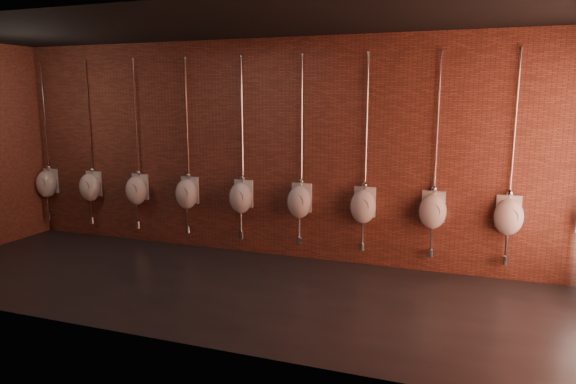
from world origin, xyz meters
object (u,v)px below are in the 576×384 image
Objects in this scene: urinal_2 at (137,189)px; urinal_3 at (187,193)px; urinal_6 at (363,205)px; urinal_4 at (241,197)px; urinal_0 at (47,183)px; urinal_5 at (300,201)px; urinal_1 at (90,186)px; urinal_7 at (433,210)px; urinal_8 at (509,215)px.

urinal_3 is at bearing 0.00° from urinal_2.
urinal_2 and urinal_6 have the same top height.
urinal_4 is at bearing 180.00° from urinal_6.
urinal_0 and urinal_5 have the same top height.
urinal_3 and urinal_6 have the same top height.
urinal_2 is at bearing 0.00° from urinal_0.
urinal_1 is at bearing 0.00° from urinal_0.
urinal_7 is at bearing 0.00° from urinal_4.
urinal_2 is at bearing 180.00° from urinal_5.
urinal_8 is at bearing 0.00° from urinal_0.
urinal_6 is 1.00× the size of urinal_8.
urinal_1 is (0.93, 0.00, 0.00)m from urinal_0.
urinal_1 and urinal_8 have the same top height.
urinal_4 is 3.73m from urinal_8.
urinal_5 is 1.00× the size of urinal_8.
urinal_2 and urinal_3 have the same top height.
urinal_8 is (1.86, 0.00, 0.00)m from urinal_6.
urinal_7 is (1.86, 0.00, 0.00)m from urinal_5.
urinal_2 is 1.00× the size of urinal_3.
urinal_7 is 1.00× the size of urinal_8.
urinal_5 is 0.93m from urinal_6.
urinal_1 is 1.00× the size of urinal_4.
urinal_0 and urinal_8 have the same top height.
urinal_5 is at bearing 180.00° from urinal_6.
urinal_3 is 3.73m from urinal_7.
urinal_0 is 1.00× the size of urinal_8.
urinal_5 is at bearing 180.00° from urinal_7.
urinal_8 is (6.52, 0.00, 0.00)m from urinal_1.
urinal_5 is at bearing 0.00° from urinal_3.
urinal_5 and urinal_6 have the same top height.
urinal_7 is at bearing 0.00° from urinal_2.
urinal_8 is at bearing 0.00° from urinal_3.
urinal_6 is at bearing 0.00° from urinal_0.
urinal_6 is at bearing 0.00° from urinal_2.
urinal_1 is 1.00× the size of urinal_6.
urinal_1 is 1.00× the size of urinal_5.
urinal_7 is (4.66, 0.00, 0.00)m from urinal_2.
urinal_7 is (3.73, 0.00, 0.00)m from urinal_3.
urinal_0 is 0.93m from urinal_1.
urinal_2 is (1.86, 0.00, 0.00)m from urinal_0.
urinal_3 and urinal_7 have the same top height.
urinal_1 is at bearing 180.00° from urinal_6.
urinal_2 is at bearing 180.00° from urinal_8.
urinal_0 is at bearing 180.00° from urinal_7.
urinal_3 is at bearing 180.00° from urinal_6.
urinal_7 is (6.52, 0.00, 0.00)m from urinal_0.
urinal_6 is (2.79, 0.00, 0.00)m from urinal_3.
urinal_4 is at bearing 0.00° from urinal_2.
urinal_0 is 1.00× the size of urinal_4.
urinal_5 is at bearing 180.00° from urinal_8.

